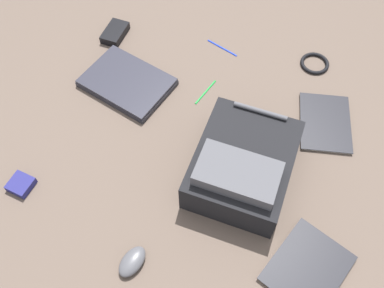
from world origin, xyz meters
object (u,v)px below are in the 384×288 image
backpack (243,165)px  pen_blue (206,92)px  book_red (325,123)px  computer_mouse (132,262)px  power_brick (115,33)px  cable_coil (315,63)px  earbud_pouch (21,184)px  pen_black (221,47)px  laptop (127,82)px  book_comic (307,268)px

backpack → pen_blue: bearing=122.5°
backpack → book_red: size_ratio=1.47×
computer_mouse → power_brick: 0.98m
computer_mouse → book_red: bearing=71.0°
backpack → computer_mouse: (-0.26, -0.38, -0.06)m
cable_coil → earbud_pouch: earbud_pouch is taller
book_red → computer_mouse: (-0.51, -0.68, 0.01)m
cable_coil → pen_black: 0.38m
laptop → book_comic: 0.94m
laptop → book_red: laptop is taller
laptop → pen_black: 0.42m
computer_mouse → book_comic: bearing=31.4°
book_red → book_comic: size_ratio=0.90×
backpack → laptop: backpack is taller
backpack → cable_coil: (0.18, 0.58, -0.07)m
laptop → computer_mouse: (0.25, -0.66, 0.00)m
computer_mouse → pen_black: size_ratio=0.72×
power_brick → earbud_pouch: (-0.06, -0.75, -0.00)m
power_brick → backpack: bearing=-38.7°
computer_mouse → power_brick: bearing=131.7°
book_comic → pen_black: 0.95m
laptop → backpack: bearing=-28.6°
computer_mouse → earbud_pouch: computer_mouse is taller
backpack → book_red: (0.26, 0.29, -0.07)m
pen_black → book_comic: bearing=-61.0°
book_comic → earbud_pouch: size_ratio=4.14×
book_comic → cable_coil: 0.84m
power_brick → pen_blue: size_ratio=0.93×
pen_black → earbud_pouch: 0.95m
pen_black → pen_blue: bearing=-91.4°
laptop → cable_coil: laptop is taller
computer_mouse → earbud_pouch: size_ratio=1.42×
book_comic → power_brick: power_brick is taller
power_brick → book_red: bearing=-14.0°
pen_blue → earbud_pouch: bearing=-132.0°
book_comic → earbud_pouch: bearing=178.3°
book_comic → computer_mouse: 0.53m
book_comic → pen_black: (-0.46, 0.83, -0.00)m
book_red → backpack: bearing=-131.0°
backpack → power_brick: backpack is taller
pen_blue → book_comic: bearing=-51.4°
backpack → book_comic: 0.37m
backpack → power_brick: size_ratio=3.18×
power_brick → laptop: bearing=-59.9°
pen_blue → laptop: bearing=-171.6°
pen_black → computer_mouse: bearing=-93.4°
book_comic → book_red: bearing=90.4°
laptop → pen_blue: 0.31m
pen_blue → cable_coil: bearing=33.0°
power_brick → book_comic: bearing=-40.6°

